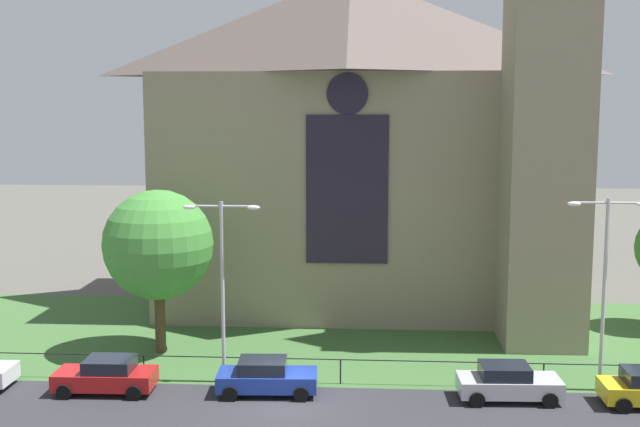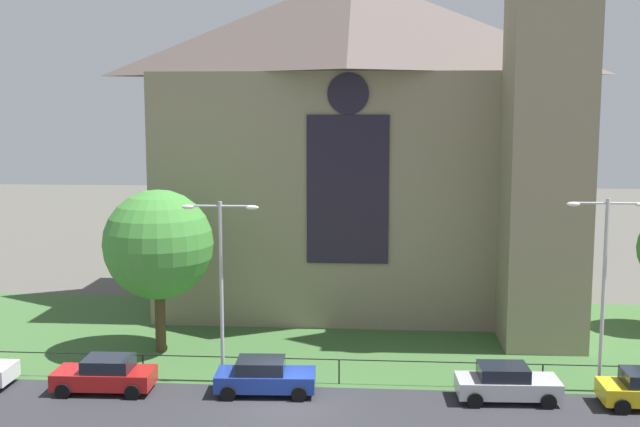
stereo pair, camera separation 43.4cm
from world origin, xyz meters
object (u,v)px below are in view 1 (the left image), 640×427
Objects in this scene: church_building at (363,138)px; tree_left_near at (158,245)px; streetlamp_near at (222,268)px; parked_car_silver at (508,382)px; parked_car_blue at (266,377)px; streetlamp_far at (605,270)px; parked_car_red at (106,376)px.

tree_left_near is at bearing -134.56° from church_building.
parked_car_silver is (12.19, -1.38, -4.40)m from streetlamp_near.
streetlamp_near reaches higher than parked_car_silver.
parked_car_blue is at bearing 177.57° from parked_car_silver.
tree_left_near is at bearing 133.49° from streetlamp_near.
streetlamp_far is at bearing 16.23° from parked_car_silver.
tree_left_near is 1.92× the size of parked_car_red.
church_building reaches higher than parked_car_blue.
streetlamp_far is 1.96× the size of parked_car_silver.
streetlamp_near is 0.97× the size of streetlamp_far.
tree_left_near is at bearing 134.86° from parked_car_blue.
tree_left_near is 1.90× the size of parked_car_blue.
streetlamp_far is 21.65m from parked_car_red.
parked_car_silver is (16.15, -5.55, -4.66)m from tree_left_near.
parked_car_red is 0.99× the size of parked_car_silver.
church_building is 16.24m from streetlamp_near.
tree_left_near reaches higher than parked_car_blue.
tree_left_near is at bearing 158.86° from parked_car_silver.
parked_car_red and parked_car_blue have the same top height.
streetlamp_far is 15.04m from parked_car_blue.
tree_left_near is 7.46m from parked_car_red.
church_building is at bearing 126.18° from streetlamp_far.
streetlamp_near is 13.03m from parked_car_silver.
church_building is 3.12× the size of streetlamp_far.
tree_left_near is 20.71m from streetlamp_far.
streetlamp_near is 1.89× the size of parked_car_blue.
parked_car_blue is 1.00× the size of parked_car_silver.
streetlamp_far is 1.95× the size of parked_car_blue.
parked_car_red is at bearing -175.67° from streetlamp_far.
parked_car_blue is at bearing -32.91° from streetlamp_near.
parked_car_red is at bearing -124.10° from church_building.
streetlamp_far is (16.33, -0.00, 0.15)m from streetlamp_near.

